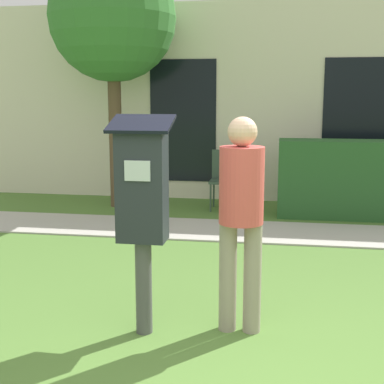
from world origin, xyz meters
TOP-DOWN VIEW (x-y plane):
  - sidewalk at (0.00, 3.95)m, footprint 12.00×1.10m
  - building_facade at (0.00, 6.17)m, footprint 10.00×0.26m
  - parking_meter at (-0.75, 0.87)m, footprint 0.44×0.31m
  - person_standing at (-0.06, 1.02)m, footprint 0.32×0.32m
  - outdoor_chair_left at (-0.61, 5.33)m, footprint 0.44×0.44m
  - outdoor_chair_middle at (0.43, 5.09)m, footprint 0.44×0.44m
  - hedge_row at (1.63, 5.03)m, footprint 2.90×0.60m
  - tree at (-2.31, 5.24)m, footprint 1.90×1.90m

SIDE VIEW (x-z plane):
  - sidewalk at x=0.00m, z-range 0.00..0.02m
  - outdoor_chair_left at x=-0.61m, z-range 0.08..0.98m
  - outdoor_chair_middle at x=0.43m, z-range 0.08..0.98m
  - hedge_row at x=1.63m, z-range 0.00..1.10m
  - person_standing at x=-0.06m, z-range 0.14..1.72m
  - parking_meter at x=-0.75m, z-range 0.22..1.81m
  - building_facade at x=0.00m, z-range 0.00..3.20m
  - tree at x=-2.31m, z-range 0.94..4.75m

